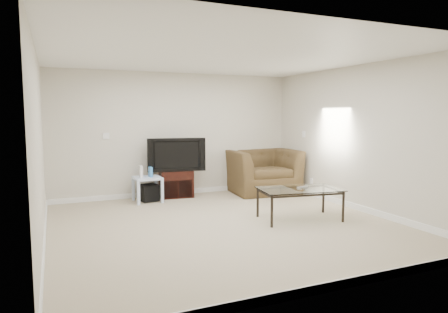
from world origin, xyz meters
name	(u,v)px	position (x,y,z in m)	size (l,w,h in m)	color
floor	(225,225)	(0.00, 0.00, 0.00)	(5.00, 5.00, 0.00)	tan
ceiling	(225,56)	(0.00, 0.00, 2.50)	(5.00, 5.00, 0.00)	white
wall_back	(177,134)	(0.00, 2.50, 1.25)	(5.00, 0.02, 2.50)	silver
wall_left	(39,148)	(-2.50, 0.00, 1.25)	(0.02, 5.00, 2.50)	silver
wall_right	(358,138)	(2.50, 0.00, 1.25)	(0.02, 5.00, 2.50)	silver
plate_back	(106,136)	(-1.40, 2.49, 1.25)	(0.12, 0.02, 0.12)	white
plate_right_switch	(304,134)	(2.49, 1.60, 1.25)	(0.02, 0.09, 0.13)	white
plate_right_outlet	(311,181)	(2.49, 1.30, 0.30)	(0.02, 0.08, 0.12)	white
tv_stand	(176,184)	(-0.09, 2.28, 0.27)	(0.65, 0.45, 0.54)	black
dvd_player	(176,175)	(-0.09, 2.24, 0.45)	(0.36, 0.25, 0.05)	black
television	(176,154)	(-0.09, 2.25, 0.87)	(1.07, 0.21, 0.66)	black
side_table	(148,189)	(-0.72, 2.05, 0.24)	(0.50, 0.50, 0.48)	silver
subwoofer	(149,193)	(-0.69, 2.07, 0.17)	(0.31, 0.31, 0.31)	black
game_console	(141,172)	(-0.84, 2.03, 0.59)	(0.05, 0.16, 0.22)	white
game_case	(151,172)	(-0.66, 2.03, 0.57)	(0.05, 0.14, 0.19)	#337FCC
recliner	(262,164)	(1.75, 2.03, 0.61)	(1.40, 0.91, 1.22)	#4B3A1E
coffee_table	(299,204)	(1.20, -0.18, 0.25)	(1.26, 0.71, 0.49)	black
remote	(302,187)	(1.28, -0.14, 0.51)	(0.20, 0.05, 0.02)	#B2B2B7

